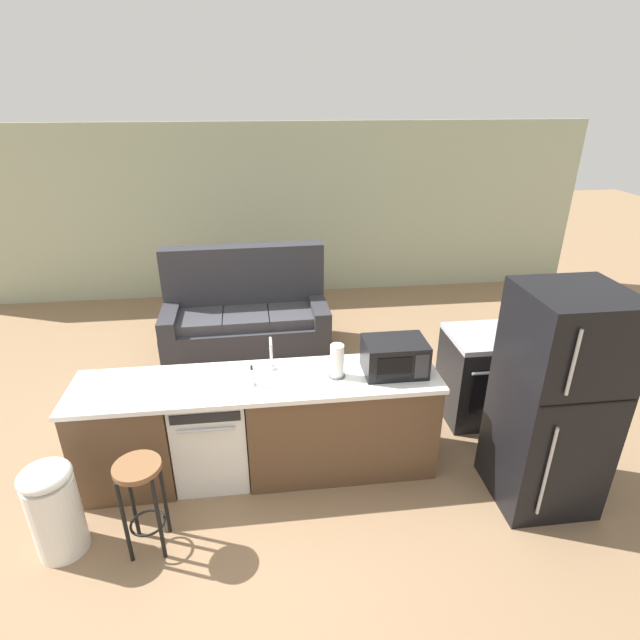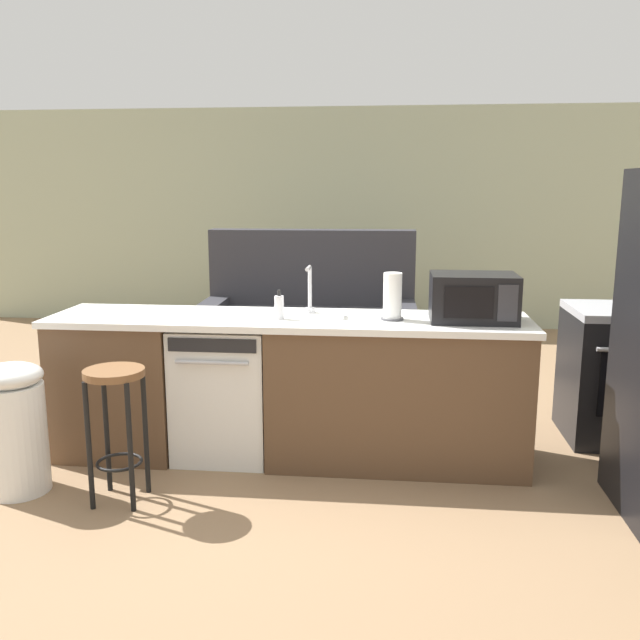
% 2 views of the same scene
% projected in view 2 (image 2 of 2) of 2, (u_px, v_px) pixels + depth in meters
% --- Properties ---
extents(ground_plane, '(24.00, 24.00, 0.00)m').
position_uv_depth(ground_plane, '(266.00, 454.00, 4.33)').
color(ground_plane, '#896B4C').
extents(wall_back, '(10.00, 0.06, 2.60)m').
position_uv_depth(wall_back, '(353.00, 219.00, 8.14)').
color(wall_back, '#A8B293').
rests_on(wall_back, ground_plane).
extents(kitchen_counter, '(2.94, 0.66, 0.90)m').
position_uv_depth(kitchen_counter, '(303.00, 393.00, 4.22)').
color(kitchen_counter, brown).
rests_on(kitchen_counter, ground_plane).
extents(dishwasher, '(0.58, 0.61, 0.84)m').
position_uv_depth(dishwasher, '(226.00, 390.00, 4.27)').
color(dishwasher, silver).
rests_on(dishwasher, ground_plane).
extents(stove_range, '(0.76, 0.68, 0.90)m').
position_uv_depth(stove_range, '(625.00, 374.00, 4.53)').
color(stove_range, black).
rests_on(stove_range, ground_plane).
extents(microwave, '(0.50, 0.37, 0.28)m').
position_uv_depth(microwave, '(473.00, 297.00, 3.99)').
color(microwave, black).
rests_on(microwave, kitchen_counter).
extents(sink_faucet, '(0.07, 0.18, 0.30)m').
position_uv_depth(sink_faucet, '(310.00, 292.00, 4.24)').
color(sink_faucet, silver).
rests_on(sink_faucet, kitchen_counter).
extents(paper_towel_roll, '(0.14, 0.14, 0.28)m').
position_uv_depth(paper_towel_roll, '(392.00, 297.00, 4.03)').
color(paper_towel_roll, '#4C4C51').
rests_on(paper_towel_roll, kitchen_counter).
extents(soap_bottle, '(0.06, 0.06, 0.18)m').
position_uv_depth(soap_bottle, '(279.00, 307.00, 4.06)').
color(soap_bottle, silver).
rests_on(soap_bottle, kitchen_counter).
extents(bar_stool, '(0.32, 0.32, 0.74)m').
position_uv_depth(bar_stool, '(116.00, 406.00, 3.60)').
color(bar_stool, brown).
rests_on(bar_stool, ground_plane).
extents(trash_bin, '(0.35, 0.35, 0.74)m').
position_uv_depth(trash_bin, '(15.00, 427.00, 3.74)').
color(trash_bin, white).
rests_on(trash_bin, ground_plane).
extents(couch, '(2.02, 0.95, 1.27)m').
position_uv_depth(couch, '(310.00, 322.00, 6.52)').
color(couch, '#2D2D33').
rests_on(couch, ground_plane).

